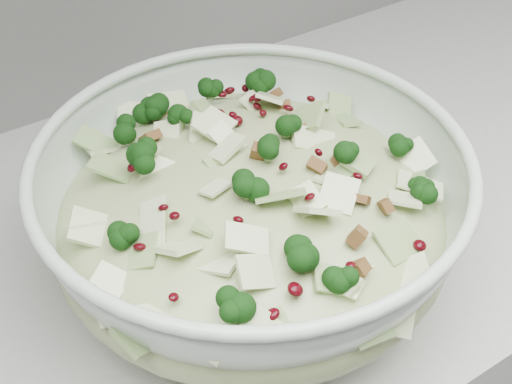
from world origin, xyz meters
The scene contains 2 objects.
mixing_bowl centered at (0.65, 1.60, 0.98)m, with size 0.49×0.49×0.15m.
salad centered at (0.65, 1.60, 1.00)m, with size 0.39×0.39×0.15m.
Camera 1 is at (0.39, 1.21, 1.42)m, focal length 50.00 mm.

